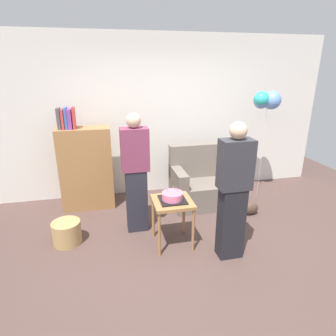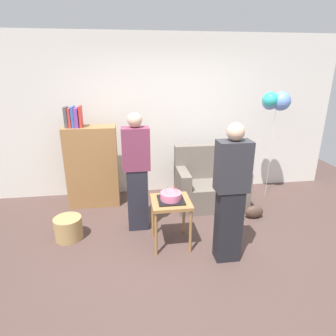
# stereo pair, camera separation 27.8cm
# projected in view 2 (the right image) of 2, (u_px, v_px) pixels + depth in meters

# --- Properties ---
(ground_plane) EXTENTS (8.00, 8.00, 0.00)m
(ground_plane) POSITION_uv_depth(u_px,v_px,m) (190.00, 254.00, 3.50)
(ground_plane) COLOR #4C3833
(wall_back) EXTENTS (6.00, 0.10, 2.70)m
(wall_back) POSITION_uv_depth(u_px,v_px,m) (167.00, 117.00, 4.96)
(wall_back) COLOR silver
(wall_back) RESTS_ON ground_plane
(couch) EXTENTS (1.10, 0.70, 0.96)m
(couch) POSITION_uv_depth(u_px,v_px,m) (210.00, 185.00, 4.69)
(couch) COLOR #6B6056
(couch) RESTS_ON ground_plane
(bookshelf) EXTENTS (0.80, 0.36, 1.61)m
(bookshelf) POSITION_uv_depth(u_px,v_px,m) (92.00, 165.00, 4.58)
(bookshelf) COLOR olive
(bookshelf) RESTS_ON ground_plane
(side_table) EXTENTS (0.48, 0.48, 0.61)m
(side_table) POSITION_uv_depth(u_px,v_px,m) (171.00, 207.00, 3.54)
(side_table) COLOR olive
(side_table) RESTS_ON ground_plane
(birthday_cake) EXTENTS (0.32, 0.32, 0.17)m
(birthday_cake) POSITION_uv_depth(u_px,v_px,m) (171.00, 197.00, 3.49)
(birthday_cake) COLOR black
(birthday_cake) RESTS_ON side_table
(person_blowing_candles) EXTENTS (0.36, 0.22, 1.63)m
(person_blowing_candles) POSITION_uv_depth(u_px,v_px,m) (137.00, 172.00, 3.82)
(person_blowing_candles) COLOR #23232D
(person_blowing_candles) RESTS_ON ground_plane
(person_holding_cake) EXTENTS (0.36, 0.22, 1.63)m
(person_holding_cake) POSITION_uv_depth(u_px,v_px,m) (231.00, 194.00, 3.16)
(person_holding_cake) COLOR black
(person_holding_cake) RESTS_ON ground_plane
(wicker_basket) EXTENTS (0.36, 0.36, 0.30)m
(wicker_basket) POSITION_uv_depth(u_px,v_px,m) (68.00, 228.00, 3.78)
(wicker_basket) COLOR #A88451
(wicker_basket) RESTS_ON ground_plane
(handbag) EXTENTS (0.28, 0.14, 0.20)m
(handbag) POSITION_uv_depth(u_px,v_px,m) (254.00, 212.00, 4.31)
(handbag) COLOR #473328
(handbag) RESTS_ON ground_plane
(balloon_bunch) EXTENTS (0.45, 0.31, 1.80)m
(balloon_bunch) POSITION_uv_depth(u_px,v_px,m) (275.00, 101.00, 4.48)
(balloon_bunch) COLOR silver
(balloon_bunch) RESTS_ON ground_plane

